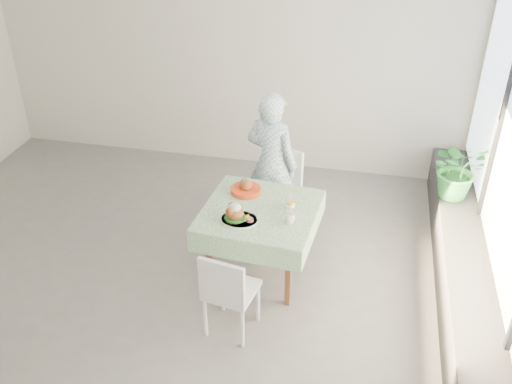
% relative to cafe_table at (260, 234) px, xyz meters
% --- Properties ---
extents(floor, '(6.00, 6.00, 0.00)m').
position_rel_cafe_table_xyz_m(floor, '(-0.90, -0.23, -0.46)').
color(floor, '#64615E').
rests_on(floor, ground).
extents(wall_back, '(6.00, 0.02, 2.80)m').
position_rel_cafe_table_xyz_m(wall_back, '(-0.90, 2.27, 0.94)').
color(wall_back, beige).
rests_on(wall_back, ground).
extents(window_ledge, '(0.40, 4.80, 0.50)m').
position_rel_cafe_table_xyz_m(window_ledge, '(1.90, -0.23, -0.21)').
color(window_ledge, black).
rests_on(window_ledge, ground).
extents(cafe_table, '(1.12, 1.12, 0.74)m').
position_rel_cafe_table_xyz_m(cafe_table, '(0.00, 0.00, 0.00)').
color(cafe_table, brown).
rests_on(cafe_table, ground).
extents(chair_far, '(0.60, 0.60, 0.97)m').
position_rel_cafe_table_xyz_m(chair_far, '(-0.00, 0.70, -0.16)').
color(chair_far, white).
rests_on(chair_far, ground).
extents(chair_near, '(0.47, 0.47, 0.85)m').
position_rel_cafe_table_xyz_m(chair_near, '(-0.08, -0.82, -0.20)').
color(chair_near, white).
rests_on(chair_near, ground).
extents(diner, '(0.67, 0.54, 1.58)m').
position_rel_cafe_table_xyz_m(diner, '(-0.05, 0.82, 0.33)').
color(diner, '#7EAECA').
rests_on(diner, ground).
extents(main_dish, '(0.35, 0.35, 0.18)m').
position_rel_cafe_table_xyz_m(main_dish, '(-0.17, -0.23, 0.34)').
color(main_dish, white).
rests_on(main_dish, cafe_table).
extents(juice_cup_orange, '(0.09, 0.09, 0.26)m').
position_rel_cafe_table_xyz_m(juice_cup_orange, '(0.28, 0.06, 0.34)').
color(juice_cup_orange, white).
rests_on(juice_cup_orange, cafe_table).
extents(juice_cup_lemonade, '(0.09, 0.09, 0.26)m').
position_rel_cafe_table_xyz_m(juice_cup_lemonade, '(0.31, -0.16, 0.34)').
color(juice_cup_lemonade, white).
rests_on(juice_cup_lemonade, cafe_table).
extents(second_dish, '(0.30, 0.30, 0.14)m').
position_rel_cafe_table_xyz_m(second_dish, '(-0.20, 0.27, 0.32)').
color(second_dish, red).
rests_on(second_dish, cafe_table).
extents(potted_plant, '(0.70, 0.66, 0.64)m').
position_rel_cafe_table_xyz_m(potted_plant, '(1.85, 1.05, 0.36)').
color(potted_plant, '#277637').
rests_on(potted_plant, window_ledge).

